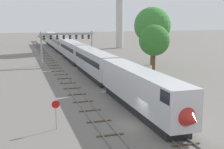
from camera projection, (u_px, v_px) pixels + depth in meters
ground_plane at (138, 125)px, 31.46m from camera, size 400.00×400.00×0.00m
track_main at (66, 55)px, 88.41m from camera, size 2.60×200.00×0.16m
track_near at (55, 67)px, 68.02m from camera, size 2.60×160.00×0.16m
passenger_train at (72, 50)px, 77.59m from camera, size 3.04×110.47×4.80m
signal_gantry at (67, 40)px, 70.20m from camera, size 12.10×0.49×7.58m
stop_sign at (56, 111)px, 29.86m from camera, size 0.76×0.08×2.88m
trackside_tree_left at (152, 26)px, 69.25m from camera, size 8.18×8.18×12.97m
trackside_tree_mid at (154, 41)px, 55.18m from camera, size 5.52×5.52×9.42m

